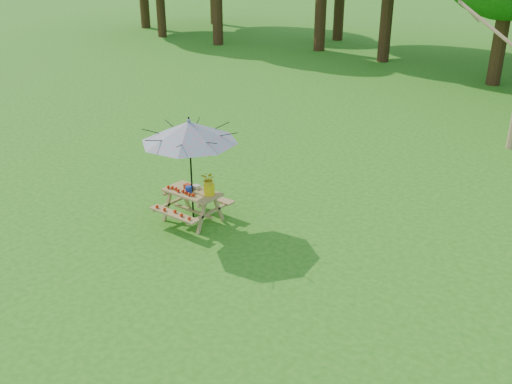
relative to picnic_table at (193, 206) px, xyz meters
The scene contains 6 objects.
ground 3.62m from the picnic_table, 76.49° to the right, with size 120.00×120.00×0.00m, color #276D14.
picnic_table is the anchor object (origin of this frame).
patio_umbrella 1.62m from the picnic_table, 84.81° to the left, with size 2.38×2.38×2.25m.
produce_bins 0.40m from the picnic_table, 162.90° to the left, with size 0.28×0.38×0.13m.
tomatoes_row 0.44m from the picnic_table, 130.20° to the right, with size 0.77×0.13×0.07m, color red, non-canonical shape.
flower_bucket 0.73m from the picnic_table, 13.97° to the left, with size 0.34×0.30×0.50m.
Camera 1 is at (6.73, -4.18, 5.38)m, focal length 40.00 mm.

